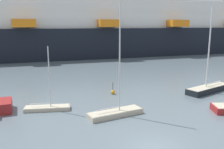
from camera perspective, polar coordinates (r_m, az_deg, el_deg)
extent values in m
plane|color=slate|center=(18.51, 9.93, -16.51)|extent=(600.00, 600.00, 0.00)
cube|color=#BCB29E|center=(26.24, -14.83, -7.63)|extent=(4.73, 2.08, 0.37)
cube|color=beige|center=(26.18, -14.86, -7.20)|extent=(4.53, 1.94, 0.04)
cylinder|color=silver|center=(25.32, -14.40, -0.60)|extent=(0.11, 0.11, 6.18)
cylinder|color=silver|center=(26.17, -16.34, -6.53)|extent=(2.04, 0.43, 0.09)
cube|color=#BCB29E|center=(23.89, 0.80, -9.03)|extent=(5.64, 2.51, 0.48)
cube|color=beige|center=(23.80, 0.80, -8.44)|extent=(5.40, 2.35, 0.04)
cylinder|color=silver|center=(22.78, 1.80, 3.77)|extent=(0.13, 0.13, 10.15)
cylinder|color=silver|center=(23.34, -0.91, -8.00)|extent=(2.43, 0.55, 0.10)
cube|color=black|center=(34.32, 21.54, -3.18)|extent=(7.45, 4.04, 0.72)
cube|color=beige|center=(34.23, 21.59, -2.56)|extent=(7.13, 3.81, 0.04)
cylinder|color=silver|center=(32.94, 21.69, 5.69)|extent=(0.17, 0.17, 9.98)
cylinder|color=silver|center=(35.03, 22.55, -1.77)|extent=(3.13, 1.17, 0.14)
sphere|color=orange|center=(30.94, 0.19, -4.12)|extent=(0.51, 0.51, 0.51)
cylinder|color=black|center=(30.75, 0.19, -2.76)|extent=(0.06, 0.06, 1.00)
cube|color=black|center=(70.78, -3.33, 7.74)|extent=(138.63, 20.92, 7.61)
cube|color=white|center=(70.61, -3.38, 11.83)|extent=(127.53, 18.47, 2.49)
cube|color=white|center=(70.66, -3.41, 13.85)|extent=(119.88, 17.36, 2.49)
cube|color=white|center=(70.79, -3.43, 15.87)|extent=(112.23, 16.25, 2.49)
cube|color=orange|center=(58.21, -19.83, 11.20)|extent=(5.03, 3.93, 1.74)
cube|color=orange|center=(60.92, -0.91, 11.87)|extent=(5.03, 3.93, 1.74)
cube|color=orange|center=(69.17, 14.94, 11.47)|extent=(5.03, 3.93, 1.74)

